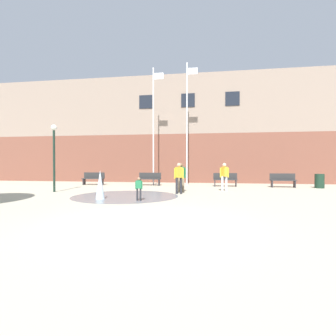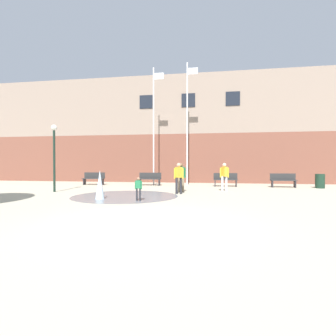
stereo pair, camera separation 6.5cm
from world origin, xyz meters
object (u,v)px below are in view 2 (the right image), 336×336
park_bench_far_left (94,178)px  adult_in_red (181,175)px  teen_by_trashcan (224,175)px  trash_can (320,181)px  park_bench_near_trashcan (225,179)px  adult_near_bench (179,176)px  park_bench_center (150,179)px  park_bench_far_right (283,180)px  flagpole_right (188,121)px  lamp_post_left_lane (54,148)px  flagpole_left (154,123)px  child_in_fountain (138,187)px

park_bench_far_left → adult_in_red: size_ratio=1.01×
teen_by_trashcan → trash_can: size_ratio=1.77×
teen_by_trashcan → trash_can: teen_by_trashcan is taller
park_bench_near_trashcan → adult_near_bench: adult_near_bench is taller
park_bench_center → adult_in_red: adult_in_red is taller
park_bench_far_right → teen_by_trashcan: (-3.93, -3.07, 0.45)m
park_bench_far_left → flagpole_right: bearing=5.2°
adult_near_bench → trash_can: size_ratio=1.77×
teen_by_trashcan → lamp_post_left_lane: (-9.26, -1.76, 1.49)m
flagpole_left → park_bench_far_right: bearing=-4.2°
park_bench_near_trashcan → adult_near_bench: (-2.63, -4.88, 0.45)m
park_bench_far_left → teen_by_trashcan: 9.72m
park_bench_near_trashcan → lamp_post_left_lane: size_ratio=0.43×
park_bench_far_right → trash_can: park_bench_far_right is taller
teen_by_trashcan → adult_in_red: bearing=77.4°
flagpole_left → flagpole_right: flagpole_right is taller
park_bench_near_trashcan → park_bench_far_left: bearing=-179.3°
park_bench_far_right → teen_by_trashcan: 5.00m
park_bench_far_left → lamp_post_left_lane: size_ratio=0.43×
adult_near_bench → park_bench_far_right: bearing=-104.8°
adult_near_bench → flagpole_right: flagpole_right is taller
adult_near_bench → park_bench_near_trashcan: bearing=-80.1°
child_in_fountain → lamp_post_left_lane: size_ratio=0.27×
park_bench_far_right → flagpole_right: bearing=174.2°
adult_in_red → trash_can: size_ratio=1.77×
lamp_post_left_lane → adult_in_red: bearing=8.2°
flagpole_left → flagpole_right: 2.45m
adult_near_bench → trash_can: adult_near_bench is taller
flagpole_left → trash_can: 11.67m
adult_in_red → child_in_fountain: bearing=72.5°
park_bench_far_right → teen_by_trashcan: teen_by_trashcan is taller
flagpole_right → flagpole_left: bearing=180.0°
adult_near_bench → flagpole_right: 6.53m
park_bench_center → adult_in_red: bearing=-56.3°
lamp_post_left_lane → trash_can: 16.15m
adult_in_red → park_bench_center: bearing=-52.8°
adult_in_red → child_in_fountain: 3.91m
park_bench_far_left → adult_in_red: 7.87m
trash_can → teen_by_trashcan: bearing=-154.6°
park_bench_near_trashcan → adult_near_bench: size_ratio=1.01×
park_bench_center → trash_can: size_ratio=1.78×
park_bench_far_left → park_bench_far_right: bearing=-0.1°
park_bench_near_trashcan → flagpole_right: flagpole_right is taller
flagpole_right → adult_in_red: bearing=-89.6°
child_in_fountain → flagpole_left: flagpole_left is taller
park_bench_far_right → teen_by_trashcan: size_ratio=1.01×
trash_can → park_bench_center: bearing=178.2°
park_bench_near_trashcan → park_bench_far_right: (3.68, -0.13, 0.00)m
adult_in_red → flagpole_right: size_ratio=0.18×
flagpole_left → lamp_post_left_lane: flagpole_left is taller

